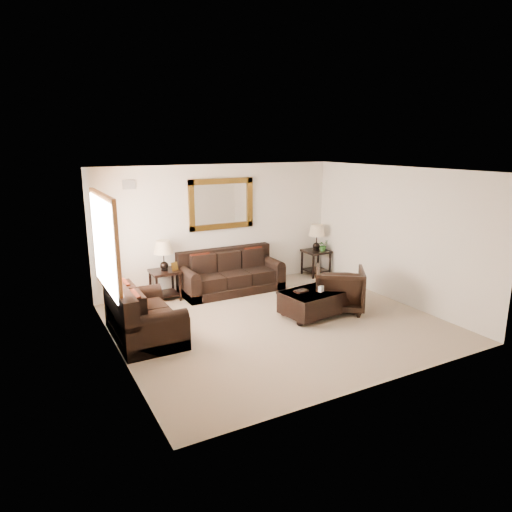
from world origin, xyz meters
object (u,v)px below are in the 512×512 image
sofa (230,276)px  loveseat (141,318)px  coffee_table (319,299)px  end_table_right (317,242)px  armchair (339,287)px  end_table_left (164,261)px

sofa → loveseat: bearing=-146.1°
loveseat → coffee_table: bearing=-99.4°
sofa → coffee_table: 2.27m
sofa → end_table_right: end_table_right is taller
armchair → loveseat: bearing=28.0°
end_table_left → end_table_right: 3.77m
coffee_table → sofa: bearing=103.7°
end_table_left → armchair: size_ratio=1.34×
sofa → armchair: bearing=-56.9°
end_table_left → end_table_right: end_table_right is taller
sofa → coffee_table: bearing=-68.2°
sofa → loveseat: (-2.35, -1.58, 0.02)m
coffee_table → end_table_right: bearing=47.8°
coffee_table → armchair: (0.50, 0.05, 0.15)m
loveseat → end_table_left: bearing=-28.8°
end_table_left → coffee_table: 3.21m
loveseat → coffee_table: size_ratio=1.06×
end_table_left → coffee_table: (2.27, -2.22, -0.50)m
sofa → end_table_right: (2.35, 0.11, 0.49)m
loveseat → end_table_left: (0.93, 1.69, 0.46)m
end_table_left → end_table_right: bearing=-0.0°
end_table_left → coffee_table: size_ratio=0.80×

